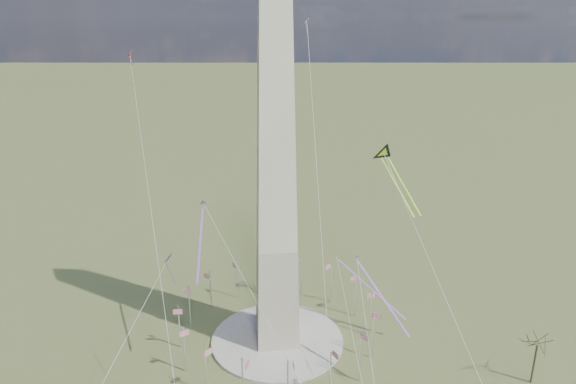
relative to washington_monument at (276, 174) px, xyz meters
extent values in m
plane|color=#4F5F2F|center=(0.00, 0.00, -47.95)|extent=(2000.00, 2000.00, 0.00)
cylinder|color=#BBB9AB|center=(0.00, 0.00, -47.55)|extent=(36.00, 36.00, 0.80)
cylinder|color=white|center=(26.00, 0.00, -41.45)|extent=(0.36, 0.36, 13.00)
cube|color=#C31A3C|center=(26.00, 1.30, -36.15)|extent=(2.40, 0.08, 1.50)
cylinder|color=white|center=(24.02, 9.95, -41.45)|extent=(0.36, 0.36, 13.00)
cube|color=#C31A3C|center=(23.52, 11.15, -36.15)|extent=(2.25, 0.99, 1.50)
cylinder|color=white|center=(18.38, 18.38, -41.45)|extent=(0.36, 0.36, 13.00)
cube|color=#C31A3C|center=(17.47, 19.30, -36.15)|extent=(1.75, 1.75, 1.50)
cylinder|color=white|center=(9.95, 24.02, -41.45)|extent=(0.36, 0.36, 13.00)
cube|color=#C31A3C|center=(8.75, 24.52, -36.15)|extent=(0.99, 2.25, 1.50)
cylinder|color=white|center=(0.00, 26.00, -41.45)|extent=(0.36, 0.36, 13.00)
cube|color=#C31A3C|center=(-1.30, 26.00, -36.15)|extent=(0.08, 2.40, 1.50)
cylinder|color=white|center=(-9.95, 24.02, -41.45)|extent=(0.36, 0.36, 13.00)
cube|color=#C31A3C|center=(-11.15, 23.52, -36.15)|extent=(0.99, 2.25, 1.50)
cylinder|color=white|center=(-18.38, 18.38, -41.45)|extent=(0.36, 0.36, 13.00)
cube|color=#C31A3C|center=(-19.30, 17.47, -36.15)|extent=(1.75, 1.75, 1.50)
cylinder|color=white|center=(-24.02, 9.95, -41.45)|extent=(0.36, 0.36, 13.00)
cube|color=#C31A3C|center=(-24.52, 8.75, -36.15)|extent=(2.25, 0.99, 1.50)
cylinder|color=white|center=(-26.00, 0.00, -41.45)|extent=(0.36, 0.36, 13.00)
cube|color=#C31A3C|center=(-26.00, -1.30, -36.15)|extent=(2.40, 0.08, 1.50)
cylinder|color=white|center=(-24.02, -9.95, -41.45)|extent=(0.36, 0.36, 13.00)
cube|color=#C31A3C|center=(-23.52, -11.15, -36.15)|extent=(2.25, 0.99, 1.50)
cylinder|color=white|center=(-18.38, -18.38, -41.45)|extent=(0.36, 0.36, 13.00)
cube|color=#C31A3C|center=(-17.47, -19.30, -36.15)|extent=(1.75, 1.75, 1.50)
cylinder|color=white|center=(-9.95, -24.02, -41.45)|extent=(0.36, 0.36, 13.00)
cube|color=#C31A3C|center=(-8.75, -24.52, -36.15)|extent=(0.99, 2.25, 1.50)
cube|color=#C31A3C|center=(1.30, -26.00, -36.15)|extent=(0.08, 2.40, 1.50)
cylinder|color=white|center=(9.95, -24.02, -41.45)|extent=(0.36, 0.36, 13.00)
cube|color=#C31A3C|center=(11.15, -23.52, -36.15)|extent=(0.99, 2.25, 1.50)
cylinder|color=white|center=(18.38, -18.38, -41.45)|extent=(0.36, 0.36, 13.00)
cube|color=#C31A3C|center=(19.30, -17.47, -36.15)|extent=(1.75, 1.75, 1.50)
cylinder|color=white|center=(24.02, -9.95, -41.45)|extent=(0.36, 0.36, 13.00)
cube|color=#C31A3C|center=(24.52, -8.75, -36.15)|extent=(2.25, 0.99, 1.50)
cylinder|color=#463C2A|center=(59.77, -23.51, -42.68)|extent=(0.45, 0.45, 10.54)
cube|color=#FFF50D|center=(32.76, 0.63, -4.47)|extent=(4.92, 15.14, 10.99)
cube|color=#FFF50D|center=(30.84, 0.05, -4.47)|extent=(4.92, 15.14, 10.99)
cube|color=#421B7D|center=(-28.30, 6.83, -24.49)|extent=(2.34, 3.46, 2.64)
cube|color=#F02545|center=(-28.30, 6.83, -28.85)|extent=(2.31, 2.77, 9.12)
cube|color=#F02545|center=(23.51, -16.49, -26.27)|extent=(8.97, 16.42, 11.41)
cube|color=#F02545|center=(-18.96, -4.10, -15.82)|extent=(1.71, 18.82, 11.79)
cube|color=#F02545|center=(26.43, 2.56, -34.91)|extent=(16.97, 12.79, 12.95)
cube|color=red|center=(-39.62, 41.71, 25.91)|extent=(1.30, 1.97, 1.56)
cube|color=red|center=(-39.62, 41.71, 24.20)|extent=(0.92, 1.27, 3.58)
cube|color=white|center=(13.67, 44.48, 35.16)|extent=(1.53, 2.24, 1.72)
cube|color=white|center=(13.67, 44.48, 33.28)|extent=(1.12, 1.31, 3.95)
camera|label=1|loc=(-10.29, -119.41, 36.18)|focal=32.00mm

